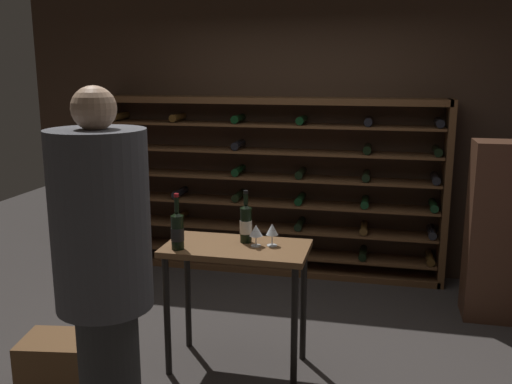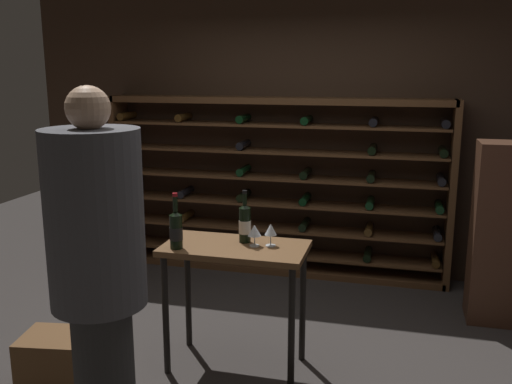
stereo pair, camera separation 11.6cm
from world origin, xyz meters
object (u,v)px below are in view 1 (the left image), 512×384
Objects in this scene: display_cabinet at (496,232)px; wine_glass_stemmed_left at (256,231)px; wine_crate at (63,365)px; wine_glass_stemmed_right at (272,230)px; wine_bottle_black_capsule at (177,230)px; person_bystander_dark_jacket at (103,262)px; wine_rack at (271,187)px; tasting_table at (237,264)px; wine_bottle_gold_foil at (246,223)px.

display_cabinet is 10.12× the size of wine_glass_stemmed_left.
wine_crate is 3.38m from display_cabinet.
wine_glass_stemmed_right is 0.11m from wine_glass_stemmed_left.
wine_crate is 3.34× the size of wine_glass_stemmed_left.
display_cabinet is 3.98× the size of wine_bottle_black_capsule.
person_bystander_dark_jacket is at bearing -118.98° from wine_glass_stemmed_left.
wine_glass_stemmed_left is at bearing 26.83° from wine_crate.
wine_rack reaches higher than wine_crate.
wine_glass_stemmed_left is (-0.10, -0.03, -0.00)m from wine_glass_stemmed_right.
wine_glass_stemmed_right is at bearing 26.02° from wine_crate.
tasting_table is 0.65× the size of display_cabinet.
wine_crate is at bearing -35.30° from person_bystander_dark_jacket.
wine_glass_stemmed_left is at bearing 7.83° from tasting_table.
person_bystander_dark_jacket is 4.01× the size of wine_crate.
wine_bottle_black_capsule is at bearing -93.09° from person_bystander_dark_jacket.
wine_bottle_black_capsule is at bearing -148.31° from wine_bottle_gold_foil.
tasting_table is 0.33m from wine_glass_stemmed_right.
wine_rack is 7.04× the size of wine_crate.
wine_glass_stemmed_left is (1.12, 0.56, 0.79)m from wine_crate.
wine_glass_stemmed_left is at bearing -39.37° from wine_bottle_gold_foil.
wine_glass_stemmed_right is at bearing 11.65° from tasting_table.
wine_bottle_gold_foil is at bearing -147.11° from display_cabinet.
wine_rack is 9.56× the size of wine_bottle_gold_foil.
wine_bottle_gold_foil is at bearing -83.77° from wine_rack.
tasting_table is 2.20m from display_cabinet.
tasting_table reaches higher than wine_crate.
wine_bottle_black_capsule is 0.61m from wine_glass_stemmed_right.
wine_rack is 2.90m from person_bystander_dark_jacket.
wine_bottle_black_capsule is at bearing -160.18° from wine_glass_stemmed_left.
person_bystander_dark_jacket is 1.13m from wine_crate.
person_bystander_dark_jacket is 1.17m from wine_bottle_gold_foil.
wine_glass_stemmed_left is at bearing -116.76° from person_bystander_dark_jacket.
wine_bottle_gold_foil is 0.46m from wine_bottle_black_capsule.
wine_crate is (-0.83, -2.45, -0.68)m from wine_rack.
tasting_table is 0.26m from wine_glass_stemmed_left.
wine_bottle_gold_foil is (0.20, -1.82, 0.14)m from wine_rack.
wine_crate is 1.48m from wine_glass_stemmed_left.
wine_bottle_black_capsule reaches higher than tasting_table.
display_cabinet is at bearing 32.89° from wine_bottle_gold_foil.
wine_bottle_black_capsule is (0.08, 0.83, -0.06)m from person_bystander_dark_jacket.
tasting_table is 2.58× the size of wine_bottle_black_capsule.
wine_crate is 1.11m from wine_bottle_black_capsule.
wine_bottle_gold_foil is 0.97× the size of wine_bottle_black_capsule.
person_bystander_dark_jacket is 1.22m from wine_glass_stemmed_right.
display_cabinet is 9.68× the size of wine_glass_stemmed_right.
wine_bottle_black_capsule is (-2.17, -1.39, 0.27)m from display_cabinet.
wine_bottle_black_capsule is 2.43× the size of wine_glass_stemmed_right.
wine_rack reaches higher than wine_glass_stemmed_right.
wine_rack is at bearing 161.44° from display_cabinet.
wine_glass_stemmed_right is (0.19, -0.04, -0.03)m from wine_bottle_gold_foil.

